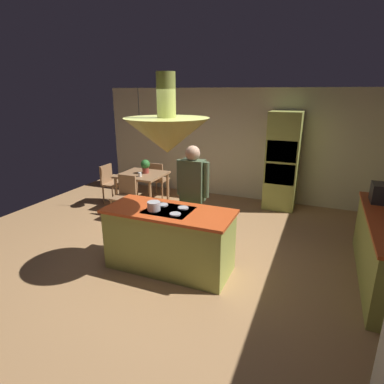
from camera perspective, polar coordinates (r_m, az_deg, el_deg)
ground at (r=4.99m, az=-2.89°, el=-12.18°), size 8.16×8.16×0.00m
wall_back at (r=7.69m, az=8.14°, el=8.41°), size 6.80×0.10×2.55m
kitchen_island at (r=4.62m, az=-4.04°, el=-8.40°), size 1.81×0.79×0.92m
oven_tower at (r=7.14m, az=15.81°, el=5.31°), size 0.66×0.62×2.08m
dining_table at (r=7.06m, az=-8.87°, el=2.40°), size 0.95×0.92×0.76m
person_at_island at (r=4.96m, az=0.12°, el=0.01°), size 0.53×0.23×1.70m
range_hood at (r=4.19m, az=-4.49°, el=10.38°), size 1.10×1.10×1.00m
pendant_light_over_table at (r=6.85m, az=-9.35°, el=12.20°), size 0.32×0.32×0.82m
chair_facing_island at (r=6.56m, az=-11.86°, el=-0.32°), size 0.40×0.40×0.87m
chair_by_back_wall at (r=7.67m, az=-6.20°, el=2.56°), size 0.40×0.40×0.87m
chair_at_corner at (r=7.57m, az=-14.37°, el=1.91°), size 0.40×0.40×0.87m
potted_plant_on_table at (r=7.04m, az=-8.32°, el=4.68°), size 0.20×0.20×0.30m
cup_on_table at (r=6.79m, az=-9.28°, el=3.09°), size 0.07×0.07×0.09m
cooking_pot_on_cooktop at (r=4.38m, az=-6.82°, el=-2.49°), size 0.18×0.18×0.12m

